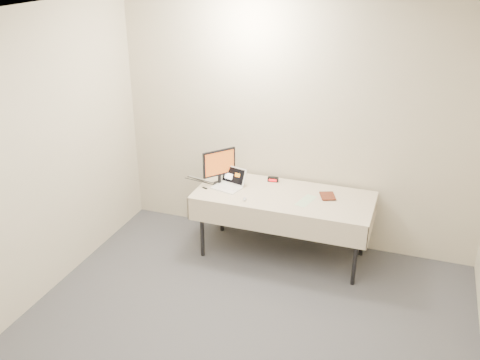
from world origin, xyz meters
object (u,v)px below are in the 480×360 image
(book, at_px, (321,189))
(monitor, at_px, (219,164))
(laptop, at_px, (230,183))
(table, at_px, (284,200))

(book, bearing_deg, monitor, 161.29)
(laptop, relative_size, book, 1.81)
(laptop, bearing_deg, table, 14.34)
(table, distance_m, monitor, 0.79)
(laptop, relative_size, monitor, 0.89)
(table, bearing_deg, book, 10.86)
(laptop, height_order, book, same)
(book, bearing_deg, table, 169.81)
(laptop, bearing_deg, book, 18.46)
(monitor, relative_size, book, 2.03)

